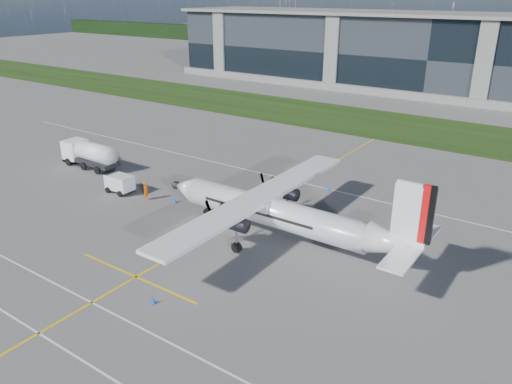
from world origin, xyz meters
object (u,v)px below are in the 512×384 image
at_px(baggage_tug, 120,184).
at_px(fuel_tanker_truck, 87,154).
at_px(safety_cone_portwing, 153,300).
at_px(safety_cone_stbdwing, 328,188).
at_px(safety_cone_nose_stbd, 190,199).
at_px(safety_cone_fwd, 175,200).
at_px(pylon_west, 288,3).
at_px(turboprop_aircraft, 282,199).
at_px(ground_crew_person, 146,190).

bearing_deg(baggage_tug, fuel_tanker_truck, 160.53).
relative_size(safety_cone_portwing, safety_cone_stbdwing, 1.00).
bearing_deg(fuel_tanker_truck, safety_cone_nose_stbd, -3.70).
bearing_deg(safety_cone_fwd, pylon_west, 117.70).
distance_m(fuel_tanker_truck, safety_cone_fwd, 16.53).
bearing_deg(pylon_west, safety_cone_portwing, -61.25).
xyz_separation_m(fuel_tanker_truck, baggage_tug, (9.71, -3.43, -0.61)).
height_order(turboprop_aircraft, baggage_tug, turboprop_aircraft).
distance_m(pylon_west, safety_cone_fwd, 163.34).
height_order(fuel_tanker_truck, safety_cone_stbdwing, fuel_tanker_truck).
xyz_separation_m(pylon_west, ground_crew_person, (72.75, -145.18, -13.92)).
bearing_deg(safety_cone_nose_stbd, pylon_west, 118.19).
distance_m(fuel_tanker_truck, ground_crew_person, 13.87).
height_order(pylon_west, safety_cone_fwd, pylon_west).
relative_size(safety_cone_fwd, safety_cone_nose_stbd, 1.00).
relative_size(pylon_west, fuel_tanker_truck, 3.63).
xyz_separation_m(fuel_tanker_truck, safety_cone_stbdwing, (27.42, 9.58, -1.30)).
xyz_separation_m(turboprop_aircraft, safety_cone_stbdwing, (-1.96, 12.50, -3.55)).
bearing_deg(safety_cone_fwd, fuel_tanker_truck, 172.55).
bearing_deg(ground_crew_person, safety_cone_stbdwing, -55.46).
xyz_separation_m(pylon_west, safety_cone_fwd, (75.62, -144.03, -14.75)).
relative_size(turboprop_aircraft, ground_crew_person, 11.72).
bearing_deg(safety_cone_fwd, baggage_tug, -168.91).
bearing_deg(pylon_west, safety_cone_stbdwing, -56.76).
relative_size(turboprop_aircraft, safety_cone_nose_stbd, 50.65).
distance_m(turboprop_aircraft, safety_cone_portwing, 13.49).
relative_size(turboprop_aircraft, baggage_tug, 8.03).
bearing_deg(fuel_tanker_truck, safety_cone_stbdwing, 19.25).
relative_size(turboprop_aircraft, fuel_tanker_truck, 3.06).
height_order(turboprop_aircraft, fuel_tanker_truck, turboprop_aircraft).
distance_m(safety_cone_portwing, safety_cone_nose_stbd, 17.63).
distance_m(safety_cone_fwd, safety_cone_portwing, 17.42).
bearing_deg(turboprop_aircraft, safety_cone_nose_stbd, 171.47).
height_order(safety_cone_portwing, safety_cone_stbdwing, same).
bearing_deg(safety_cone_nose_stbd, safety_cone_portwing, -56.08).
height_order(baggage_tug, safety_cone_fwd, baggage_tug).
bearing_deg(baggage_tug, turboprop_aircraft, 1.48).
bearing_deg(safety_cone_portwing, turboprop_aircraft, 80.36).
relative_size(safety_cone_stbdwing, safety_cone_nose_stbd, 1.00).
distance_m(ground_crew_person, safety_cone_fwd, 3.20).
height_order(pylon_west, safety_cone_portwing, pylon_west).
height_order(ground_crew_person, safety_cone_portwing, ground_crew_person).
height_order(safety_cone_stbdwing, safety_cone_nose_stbd, same).
height_order(ground_crew_person, safety_cone_stbdwing, ground_crew_person).
bearing_deg(pylon_west, baggage_tug, -64.60).
bearing_deg(fuel_tanker_truck, pylon_west, 112.68).
bearing_deg(ground_crew_person, safety_cone_portwing, -140.38).
bearing_deg(baggage_tug, safety_cone_fwd, 11.09).
height_order(baggage_tug, safety_cone_portwing, baggage_tug).
xyz_separation_m(turboprop_aircraft, ground_crew_person, (-15.91, -0.36, -2.72)).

